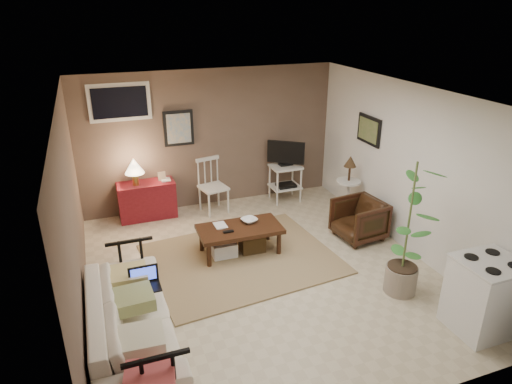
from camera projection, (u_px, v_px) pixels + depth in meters
name	position (u px, v px, depth m)	size (l,w,h in m)	color
floor	(262.00, 272.00, 6.22)	(5.00, 5.00, 0.00)	#C1B293
art_back	(179.00, 128.00, 7.62)	(0.50, 0.03, 0.60)	black
art_right	(369.00, 130.00, 7.25)	(0.03, 0.60, 0.45)	black
window	(120.00, 102.00, 7.14)	(0.96, 0.03, 0.60)	silver
rug	(242.00, 259.00, 6.52)	(2.56, 2.05, 0.02)	#968357
coffee_table	(239.00, 238.00, 6.59)	(1.20, 0.64, 0.45)	#3B1A10
sofa	(130.00, 314.00, 4.73)	(2.15, 0.63, 0.84)	white
sofa_pillows	(137.00, 320.00, 4.50)	(0.41, 2.04, 0.14)	beige
sofa_end_rails	(143.00, 316.00, 4.80)	(0.58, 2.15, 0.72)	black
laptop	(145.00, 281.00, 5.07)	(0.33, 0.24, 0.23)	black
red_console	(146.00, 197.00, 7.66)	(0.94, 0.42, 1.08)	maroon
spindle_chair	(213.00, 187.00, 7.87)	(0.50, 0.50, 0.94)	silver
tv_stand	(286.00, 170.00, 8.24)	(0.57, 0.44, 1.13)	silver
side_table	(349.00, 180.00, 7.58)	(0.41, 0.41, 1.09)	silver
armchair	(359.00, 218.00, 7.00)	(0.67, 0.63, 0.69)	black
potted_plant	(408.00, 225.00, 5.46)	(0.44, 0.44, 1.77)	gray
stove	(485.00, 295.00, 5.00)	(0.67, 0.62, 0.88)	silver
bowl	(249.00, 215.00, 6.63)	(0.23, 0.06, 0.23)	#3B1A10
book_table	(214.00, 220.00, 6.49)	(0.17, 0.02, 0.23)	#3B1A10
book_console	(161.00, 175.00, 7.63)	(0.15, 0.02, 0.20)	#3B1A10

